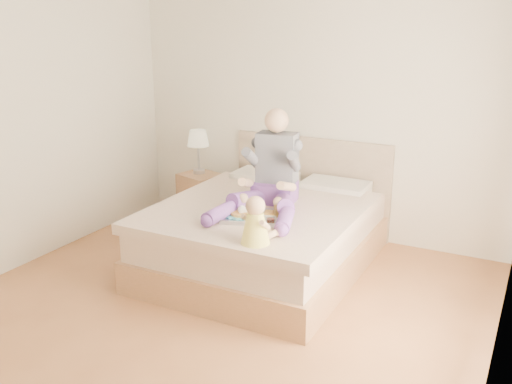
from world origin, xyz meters
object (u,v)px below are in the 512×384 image
at_px(baby, 256,224).
at_px(adult, 271,178).
at_px(bed, 269,231).
at_px(tray, 254,215).
at_px(nightstand, 201,196).

bearing_deg(baby, adult, 125.71).
distance_m(bed, baby, 1.09).
xyz_separation_m(bed, tray, (0.09, -0.48, 0.32)).
bearing_deg(bed, adult, -59.57).
height_order(bed, nightstand, bed).
height_order(adult, tray, adult).
relative_size(nightstand, tray, 0.90).
xyz_separation_m(nightstand, adult, (1.31, -0.91, 0.61)).
xyz_separation_m(bed, nightstand, (-1.24, 0.78, -0.06)).
distance_m(nightstand, baby, 2.40).
height_order(nightstand, tray, tray).
bearing_deg(tray, baby, -76.46).
relative_size(bed, tray, 3.88).
height_order(nightstand, baby, baby).
distance_m(adult, tray, 0.42).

